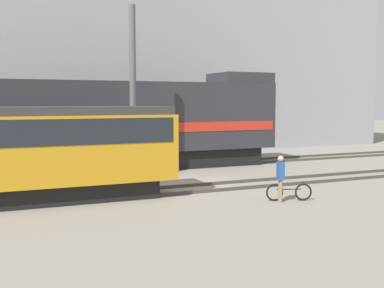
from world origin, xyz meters
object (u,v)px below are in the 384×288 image
person (281,174)px  streetcar (19,149)px  utility_pole_left (133,94)px  freight_locomotive (109,124)px  bicycle (289,192)px

person → streetcar: bearing=158.8°
person → utility_pole_left: size_ratio=0.21×
streetcar → person: bearing=-21.2°
person → utility_pole_left: (-3.44, 6.78, 2.95)m
freight_locomotive → utility_pole_left: (0.28, -3.43, 1.53)m
streetcar → utility_pole_left: (5.19, 3.43, 2.00)m
bicycle → utility_pole_left: utility_pole_left is taller
streetcar → utility_pole_left: 6.54m
freight_locomotive → utility_pole_left: bearing=-85.3°
person → utility_pole_left: bearing=116.9°
utility_pole_left → freight_locomotive: bearing=94.7°
freight_locomotive → streetcar: 8.45m
freight_locomotive → bicycle: (4.11, -10.21, -2.11)m
freight_locomotive → utility_pole_left: utility_pole_left is taller
freight_locomotive → person: bearing=-70.0°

